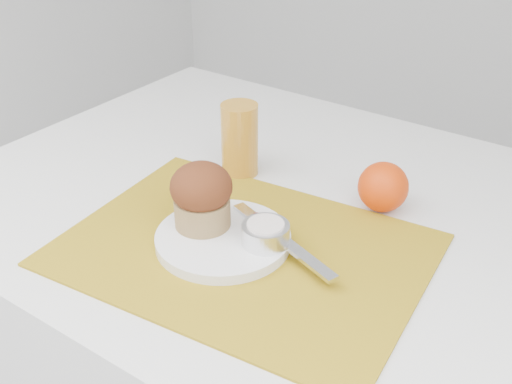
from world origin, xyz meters
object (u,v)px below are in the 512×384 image
Objects in this scene: plate at (223,239)px; orange at (383,187)px; muffin at (202,195)px; juice_glass at (240,140)px.

orange reaches higher than plate.
orange is 0.28m from muffin.
muffin is (0.07, -0.18, 0.01)m from juice_glass.
plate is at bearing -122.02° from orange.
juice_glass reaches higher than orange.
muffin is (-0.18, -0.22, 0.03)m from orange.
plate is 0.07m from muffin.
muffin is at bearing 173.78° from plate.
orange is (0.14, 0.22, 0.03)m from plate.
juice_glass reaches higher than muffin.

